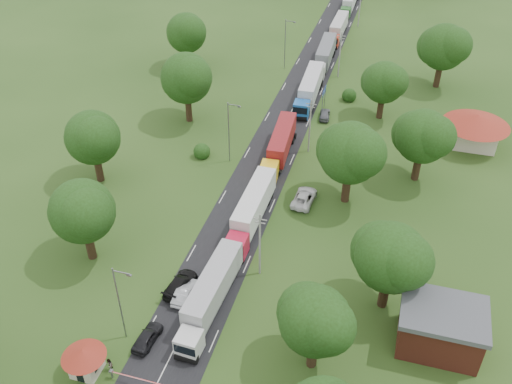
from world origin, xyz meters
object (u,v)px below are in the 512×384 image
(info_sign, at_px, (324,94))
(truck_0, at_px, (210,294))
(boom_barrier, at_px, (141,380))
(car_lane_mid, at_px, (185,292))
(guard_booth, at_px, (84,358))
(car_lane_front, at_px, (147,337))

(info_sign, height_order, truck_0, truck_0)
(boom_barrier, height_order, info_sign, info_sign)
(boom_barrier, bearing_deg, truck_0, 74.34)
(boom_barrier, height_order, car_lane_mid, car_lane_mid)
(guard_booth, bearing_deg, info_sign, 78.32)
(truck_0, bearing_deg, car_lane_front, -127.53)
(truck_0, distance_m, car_lane_mid, 3.72)
(info_sign, relative_size, car_lane_mid, 0.89)
(guard_booth, relative_size, info_sign, 1.07)
(guard_booth, height_order, info_sign, info_sign)
(car_lane_front, bearing_deg, info_sign, -93.45)
(info_sign, xyz_separation_m, truck_0, (-3.41, -48.76, -0.82))
(car_lane_front, bearing_deg, car_lane_mid, -96.57)
(guard_booth, xyz_separation_m, truck_0, (8.99, 11.24, 0.02))
(car_lane_mid, bearing_deg, truck_0, 168.47)
(guard_booth, distance_m, truck_0, 14.39)
(car_lane_front, distance_m, car_lane_mid, 7.15)
(boom_barrier, distance_m, truck_0, 11.74)
(boom_barrier, xyz_separation_m, guard_booth, (-5.84, -0.00, 1.27))
(boom_barrier, relative_size, info_sign, 2.25)
(truck_0, height_order, car_lane_mid, truck_0)
(boom_barrier, bearing_deg, car_lane_front, 108.19)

